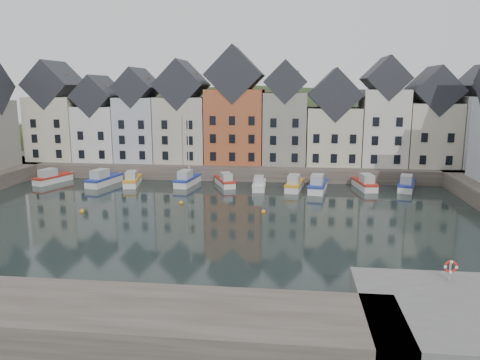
# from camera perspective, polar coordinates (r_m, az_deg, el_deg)

# --- Properties ---
(ground) EXTENTS (260.00, 260.00, 0.00)m
(ground) POSITION_cam_1_polar(r_m,az_deg,el_deg) (47.67, -4.77, -5.42)
(ground) COLOR black
(ground) RESTS_ON ground
(far_quay) EXTENTS (90.00, 16.00, 2.00)m
(far_quay) POSITION_cam_1_polar(r_m,az_deg,el_deg) (76.37, -0.42, 1.74)
(far_quay) COLOR #483E37
(far_quay) RESTS_ON ground
(hillside) EXTENTS (153.60, 70.40, 64.00)m
(hillside) POSITION_cam_1_polar(r_m,az_deg,el_deg) (105.99, 1.30, -6.08)
(hillside) COLOR #213219
(hillside) RESTS_ON ground
(far_terrace) EXTENTS (72.37, 8.16, 17.78)m
(far_terrace) POSITION_cam_1_polar(r_m,az_deg,el_deg) (73.15, 1.90, 7.53)
(far_terrace) COLOR beige
(far_terrace) RESTS_ON far_quay
(mooring_buoys) EXTENTS (20.50, 5.50, 0.50)m
(mooring_buoys) POSITION_cam_1_polar(r_m,az_deg,el_deg) (53.50, -7.88, -3.46)
(mooring_buoys) COLOR orange
(mooring_buoys) RESTS_ON ground
(boat_a) EXTENTS (3.77, 6.41, 2.35)m
(boat_a) POSITION_cam_1_polar(r_m,az_deg,el_deg) (72.96, -21.94, 0.22)
(boat_a) COLOR silver
(boat_a) RESTS_ON ground
(boat_b) EXTENTS (3.40, 6.96, 2.56)m
(boat_b) POSITION_cam_1_polar(r_m,az_deg,el_deg) (68.96, -16.31, 0.04)
(boat_b) COLOR silver
(boat_b) RESTS_ON ground
(boat_c) EXTENTS (2.93, 6.26, 2.31)m
(boat_c) POSITION_cam_1_polar(r_m,az_deg,el_deg) (67.86, -12.98, -0.03)
(boat_c) COLOR silver
(boat_c) RESTS_ON ground
(boat_d) EXTENTS (2.83, 6.57, 12.16)m
(boat_d) POSITION_cam_1_polar(r_m,az_deg,el_deg) (66.59, -6.45, 0.06)
(boat_d) COLOR silver
(boat_d) RESTS_ON ground
(boat_e) EXTENTS (3.79, 5.89, 2.17)m
(boat_e) POSITION_cam_1_polar(r_m,az_deg,el_deg) (65.64, -1.83, -0.16)
(boat_e) COLOR silver
(boat_e) RESTS_ON ground
(boat_f) EXTENTS (1.87, 5.51, 2.10)m
(boat_f) POSITION_cam_1_polar(r_m,az_deg,el_deg) (63.60, 2.34, -0.56)
(boat_f) COLOR silver
(boat_f) RESTS_ON ground
(boat_g) EXTENTS (2.78, 6.41, 2.38)m
(boat_g) POSITION_cam_1_polar(r_m,az_deg,el_deg) (63.59, 6.65, -0.55)
(boat_g) COLOR silver
(boat_g) RESTS_ON ground
(boat_h) EXTENTS (3.05, 6.88, 2.55)m
(boat_h) POSITION_cam_1_polar(r_m,az_deg,el_deg) (63.19, 9.44, -0.66)
(boat_h) COLOR silver
(boat_h) RESTS_ON ground
(boat_i) EXTENTS (2.94, 6.44, 2.38)m
(boat_i) POSITION_cam_1_polar(r_m,az_deg,el_deg) (65.86, 14.97, -0.45)
(boat_i) COLOR silver
(boat_i) RESTS_ON ground
(boat_j) EXTENTS (3.59, 6.45, 2.36)m
(boat_j) POSITION_cam_1_polar(r_m,az_deg,el_deg) (66.91, 19.61, -0.55)
(boat_j) COLOR silver
(boat_j) RESTS_ON ground
(life_ring_post) EXTENTS (0.80, 0.17, 1.30)m
(life_ring_post) POSITION_cam_1_polar(r_m,az_deg,el_deg) (31.75, 24.28, -9.66)
(life_ring_post) COLOR gray
(life_ring_post) RESTS_ON near_quay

